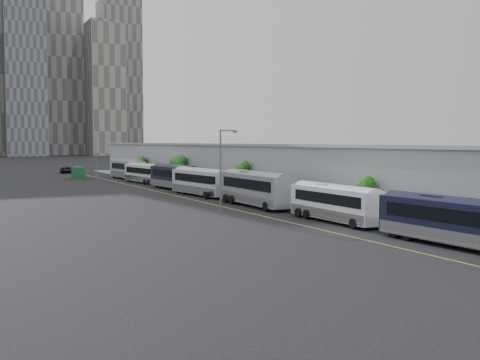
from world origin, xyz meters
TOP-DOWN VIEW (x-y plane):
  - sidewalk at (9.00, 55.00)m, footprint 10.00×170.00m
  - lane_line at (-1.50, 55.00)m, footprint 0.12×160.00m
  - depot at (12.99, 55.00)m, footprint 12.45×160.40m
  - bus_1 at (2.33, 18.85)m, footprint 3.09×12.33m
  - bus_2 at (2.36, 33.06)m, footprint 2.71×12.05m
  - bus_3 at (2.06, 48.38)m, footprint 3.08×13.94m
  - bus_4 at (1.63, 63.71)m, footprint 3.75×13.18m
  - bus_5 at (2.12, 75.33)m, footprint 3.74×13.38m
  - bus_6 at (2.12, 91.68)m, footprint 3.57×12.33m
  - bus_7 at (2.62, 103.78)m, footprint 3.45×13.74m
  - tree_1 at (5.85, 33.43)m, footprint 1.91×1.91m
  - tree_2 at (5.91, 59.55)m, footprint 1.78×1.78m
  - tree_3 at (5.37, 82.84)m, footprint 2.87×2.87m
  - tree_4 at (5.58, 104.98)m, footprint 2.43×2.43m
  - street_lamp_near at (-4.18, 44.01)m, footprint 2.04×0.22m
  - street_lamp_far at (-4.66, 98.22)m, footprint 2.04×0.22m
  - shipping_container at (-6.12, 108.39)m, footprint 2.58×5.61m
  - suv at (-4.08, 132.23)m, footprint 3.08×5.86m

SIDE VIEW (x-z plane):
  - lane_line at x=-1.50m, z-range 0.00..0.02m
  - sidewalk at x=9.00m, z-range 0.00..0.12m
  - suv at x=-4.08m, z-range 0.00..1.57m
  - shipping_container at x=-6.12m, z-range 0.00..2.45m
  - bus_2 at x=2.36m, z-range -0.28..3.24m
  - bus_6 at x=2.12m, z-range -0.28..3.27m
  - bus_1 at x=2.33m, z-range -0.28..3.29m
  - bus_4 at x=1.63m, z-range -0.30..3.51m
  - bus_5 at x=2.12m, z-range -0.30..3.56m
  - bus_7 at x=2.62m, z-range -0.31..3.67m
  - bus_3 at x=2.06m, z-range -0.32..3.75m
  - tree_1 at x=5.85m, z-range 0.98..4.89m
  - tree_4 at x=5.58m, z-range 1.00..5.46m
  - depot at x=12.99m, z-range -0.09..7.11m
  - tree_2 at x=5.91m, z-range 1.38..6.00m
  - tree_3 at x=5.37m, z-range 1.22..6.55m
  - street_lamp_far at x=-4.66m, z-range 0.69..9.46m
  - street_lamp_near at x=-4.18m, z-range 0.69..9.46m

